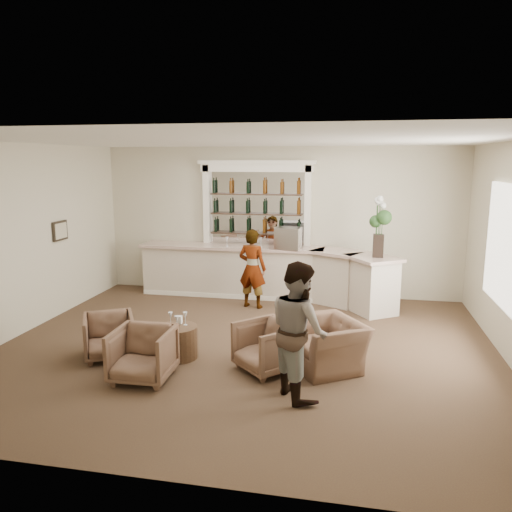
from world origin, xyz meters
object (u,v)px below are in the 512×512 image
at_px(armchair_center, 143,354).
at_px(armchair_far, 326,344).
at_px(cocktail_table, 178,342).
at_px(guest, 299,330).
at_px(flower_vase, 379,223).
at_px(armchair_right, 267,347).
at_px(espresso_machine, 288,238).
at_px(armchair_left, 109,336).
at_px(sommelier, 252,269).
at_px(bar_counter, 268,273).

xyz_separation_m(armchair_center, armchair_far, (2.46, 0.93, -0.02)).
xyz_separation_m(cocktail_table, armchair_far, (2.26, 0.08, 0.10)).
height_order(guest, flower_vase, flower_vase).
bearing_deg(armchair_right, espresso_machine, 137.35).
bearing_deg(guest, cocktail_table, 33.03).
relative_size(armchair_right, flower_vase, 0.67).
bearing_deg(armchair_left, espresso_machine, 29.65).
height_order(guest, armchair_center, guest).
distance_m(cocktail_table, armchair_far, 2.27).
relative_size(cocktail_table, espresso_machine, 1.17).
relative_size(guest, armchair_far, 1.64).
bearing_deg(sommelier, bar_counter, -92.33).
bearing_deg(bar_counter, armchair_left, -115.68).
bearing_deg(bar_counter, armchair_far, -66.98).
height_order(bar_counter, armchair_right, bar_counter).
distance_m(guest, armchair_right, 1.00).
bearing_deg(bar_counter, armchair_center, -102.38).
bearing_deg(sommelier, armchair_center, 90.90).
distance_m(sommelier, guest, 3.99).
xyz_separation_m(armchair_center, flower_vase, (3.27, 3.79, 1.44)).
height_order(cocktail_table, espresso_machine, espresso_machine).
bearing_deg(armchair_far, cocktail_table, -121.50).
bearing_deg(bar_counter, guest, -75.14).
bearing_deg(espresso_machine, armchair_center, -102.87).
height_order(armchair_right, flower_vase, flower_vase).
xyz_separation_m(cocktail_table, espresso_machine, (1.23, 3.52, 1.12)).
height_order(guest, espresso_machine, guest).
relative_size(bar_counter, armchair_far, 5.30).
relative_size(guest, espresso_machine, 3.41).
relative_size(guest, armchair_left, 2.36).
bearing_deg(flower_vase, sommelier, -178.12).
xyz_separation_m(sommelier, armchair_far, (1.68, -2.78, -0.47)).
bearing_deg(armchair_right, armchair_far, 63.60).
height_order(cocktail_table, flower_vase, flower_vase).
distance_m(armchair_far, espresso_machine, 3.73).
bearing_deg(armchair_far, armchair_right, -104.20).
bearing_deg(espresso_machine, cocktail_table, -104.04).
relative_size(cocktail_table, armchair_right, 0.77).
height_order(armchair_far, flower_vase, flower_vase).
relative_size(armchair_left, flower_vase, 0.63).
distance_m(bar_counter, guest, 4.63).
bearing_deg(armchair_center, bar_counter, 76.32).
bearing_deg(armchair_center, armchair_left, 141.10).
relative_size(bar_counter, armchair_center, 7.03).
bearing_deg(armchair_right, flower_vase, 106.76).
xyz_separation_m(sommelier, armchair_left, (-1.62, -3.06, -0.48)).
bearing_deg(bar_counter, sommelier, -105.08).
distance_m(bar_counter, sommelier, 0.78).
height_order(sommelier, guest, guest).
bearing_deg(espresso_machine, armchair_right, -81.68).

